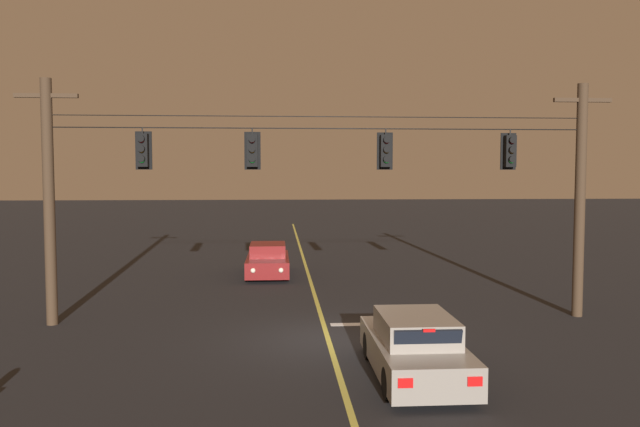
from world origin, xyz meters
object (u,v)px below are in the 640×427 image
traffic_light_leftmost (143,150)px  traffic_light_centre (386,151)px  car_oncoming_lead (268,261)px  traffic_light_left_inner (252,150)px  traffic_light_right_inner (510,151)px  car_waiting_near_lane (415,348)px

traffic_light_leftmost → traffic_light_centre: size_ratio=1.00×
traffic_light_leftmost → car_oncoming_lead: 10.12m
traffic_light_leftmost → traffic_light_centre: same height
traffic_light_left_inner → traffic_light_centre: (3.98, 0.00, 0.00)m
traffic_light_right_inner → car_oncoming_lead: (-7.49, 8.39, -4.47)m
traffic_light_centre → car_waiting_near_lane: bearing=-92.9°
car_waiting_near_lane → traffic_light_centre: bearing=87.1°
traffic_light_centre → traffic_light_right_inner: bearing=0.0°
traffic_light_left_inner → car_oncoming_lead: (0.30, 8.39, -4.47)m
car_waiting_near_lane → car_oncoming_lead: (-3.40, 13.72, -0.00)m
traffic_light_left_inner → traffic_light_centre: same height
traffic_light_left_inner → car_oncoming_lead: bearing=87.9°
traffic_light_centre → car_oncoming_lead: size_ratio=0.28×
traffic_light_right_inner → car_oncoming_lead: size_ratio=0.28×
traffic_light_leftmost → traffic_light_left_inner: 3.19m
traffic_light_left_inner → car_waiting_near_lane: size_ratio=0.28×
traffic_light_leftmost → car_oncoming_lead: traffic_light_leftmost is taller
traffic_light_leftmost → car_oncoming_lead: (3.49, 8.39, -4.47)m
traffic_light_centre → car_waiting_near_lane: size_ratio=0.28×
traffic_light_right_inner → traffic_light_leftmost: bearing=180.0°
traffic_light_right_inner → car_waiting_near_lane: (-4.09, -5.34, -4.47)m
traffic_light_left_inner → traffic_light_right_inner: (7.80, 0.00, 0.00)m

